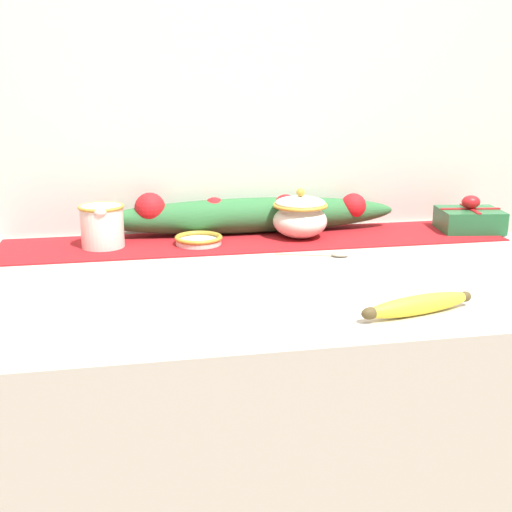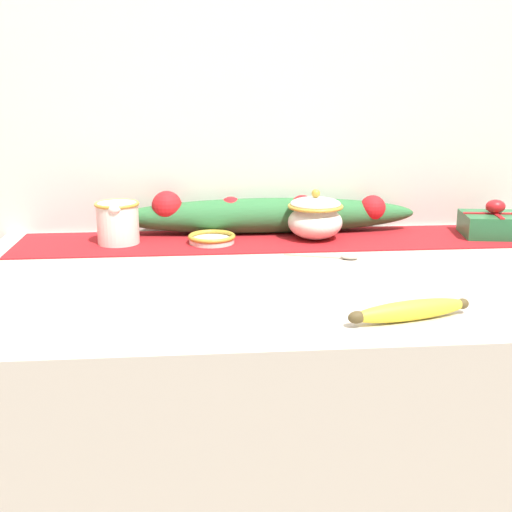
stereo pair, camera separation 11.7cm
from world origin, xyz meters
name	(u,v)px [view 2 (the right image)]	position (x,y,z in m)	size (l,w,h in m)	color
countertop	(282,475)	(0.00, 0.00, 0.45)	(1.26, 0.75, 0.91)	beige
back_wall	(264,109)	(0.00, 0.40, 1.20)	(2.06, 0.04, 2.40)	silver
table_runner	(270,240)	(0.00, 0.25, 0.91)	(1.16, 0.23, 0.00)	#A8191E
cream_pitcher	(118,221)	(-0.35, 0.25, 0.96)	(0.10, 0.12, 0.10)	white
sugar_bowl	(315,217)	(0.11, 0.25, 0.96)	(0.13, 0.13, 0.12)	white
small_dish	(212,238)	(-0.14, 0.23, 0.92)	(0.11, 0.11, 0.02)	white
banana	(410,310)	(0.16, -0.28, 0.92)	(0.21, 0.08, 0.03)	yellow
spoon	(344,257)	(0.14, 0.08, 0.91)	(0.15, 0.06, 0.01)	#A89E89
gift_box	(494,224)	(0.54, 0.25, 0.94)	(0.16, 0.14, 0.09)	#236638
poinsettia_garland	(266,214)	(0.00, 0.32, 0.95)	(0.73, 0.09, 0.11)	#2D6B38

